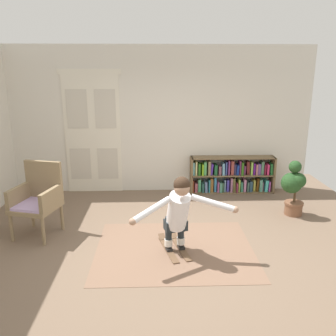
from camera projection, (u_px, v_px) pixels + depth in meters
name	position (u px, v px, depth m)	size (l,w,h in m)	color
ground_plane	(164.00, 250.00, 4.92)	(7.20, 7.20, 0.00)	brown
back_wall	(161.00, 121.00, 7.03)	(6.00, 0.10, 2.90)	silver
double_door	(93.00, 132.00, 6.99)	(1.22, 0.05, 2.45)	silver
rug	(175.00, 249.00, 4.92)	(2.19, 1.75, 0.01)	#7D5E4A
bookshelf	(232.00, 176.00, 7.18)	(1.71, 0.30, 0.74)	brown
wicker_chair	(38.00, 197.00, 5.27)	(0.74, 0.74, 1.10)	#8C7554
potted_plant	(293.00, 187.00, 5.98)	(0.42, 0.37, 0.97)	brown
skis_pair	(174.00, 247.00, 4.95)	(0.45, 0.82, 0.07)	brown
person_skier	(179.00, 210.00, 4.60)	(1.40, 0.79, 1.08)	white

